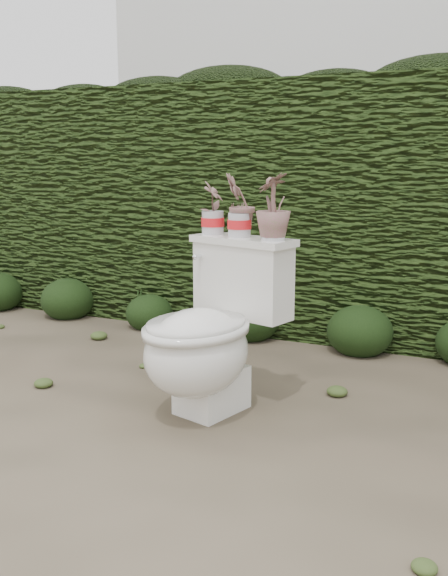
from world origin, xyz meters
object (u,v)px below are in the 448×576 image
at_px(toilet, 209,336).
at_px(potted_plant_right, 273,208).
at_px(potted_plant_center, 239,207).
at_px(potted_plant_left, 213,209).

height_order(toilet, potted_plant_right, potted_plant_right).
relative_size(toilet, potted_plant_right, 2.77).
bearing_deg(potted_plant_right, toilet, -45.23).
xyz_separation_m(toilet, potted_plant_right, (0.23, 0.19, 0.56)).
bearing_deg(potted_plant_center, potted_plant_right, 96.93).
xyz_separation_m(toilet, potted_plant_left, (-0.11, 0.28, 0.54)).
bearing_deg(potted_plant_left, potted_plant_center, -106.91).
bearing_deg(toilet, potted_plant_center, 95.01).
bearing_deg(potted_plant_right, potted_plant_left, -99.90).
height_order(potted_plant_center, potted_plant_right, potted_plant_right).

